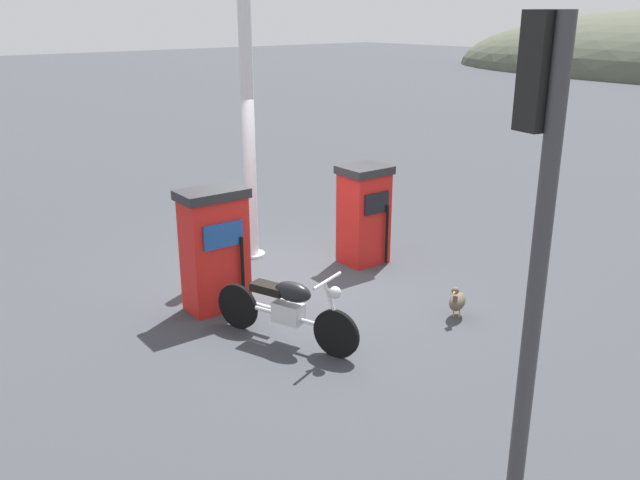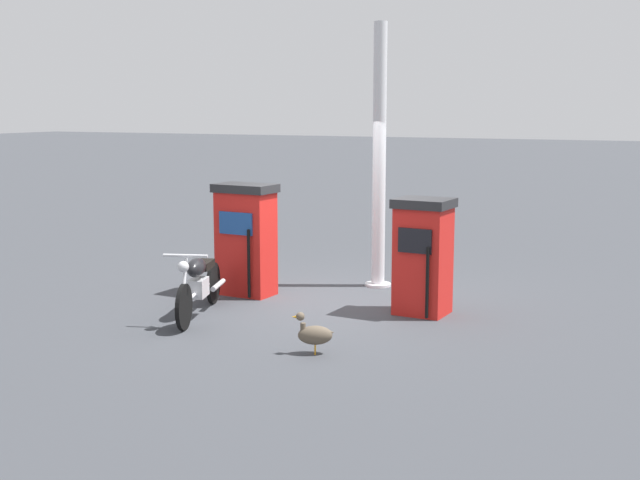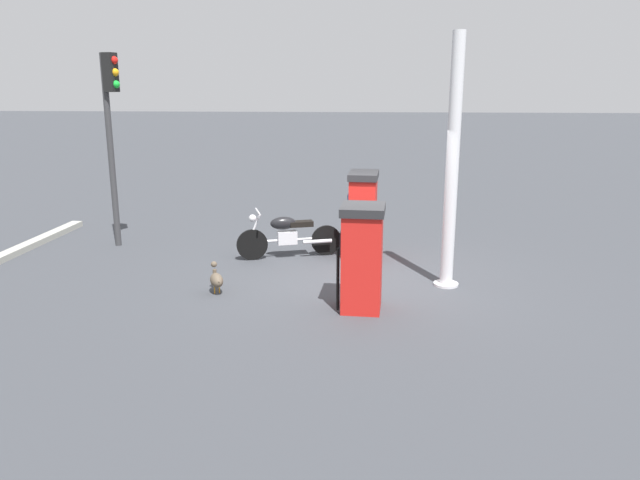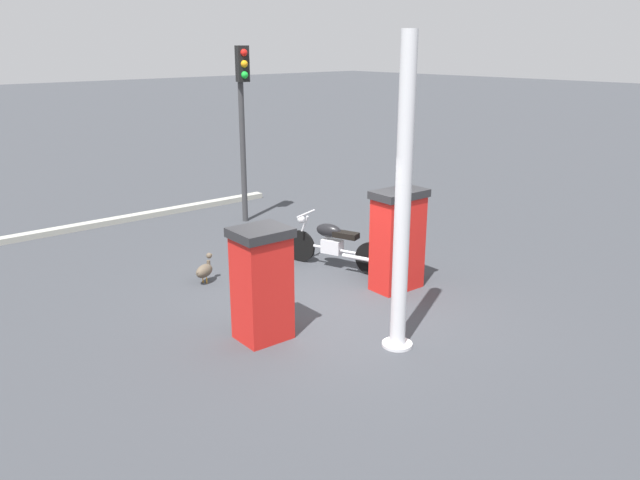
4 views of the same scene
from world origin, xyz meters
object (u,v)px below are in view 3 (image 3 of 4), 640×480
at_px(motorcycle_near_pump, 288,234).
at_px(wandering_duck, 216,279).
at_px(fuel_pump_far, 362,257).
at_px(roadside_traffic_light, 111,117).
at_px(fuel_pump_near, 363,215).
at_px(canopy_support_pole, 452,169).

distance_m(motorcycle_near_pump, wandering_duck, 2.26).
bearing_deg(fuel_pump_far, roadside_traffic_light, -33.52).
distance_m(fuel_pump_near, canopy_support_pole, 2.31).
relative_size(fuel_pump_near, roadside_traffic_light, 0.43).
height_order(fuel_pump_near, wandering_duck, fuel_pump_near).
relative_size(motorcycle_near_pump, roadside_traffic_light, 0.51).
height_order(motorcycle_near_pump, wandering_duck, motorcycle_near_pump).
xyz_separation_m(wandering_duck, roadside_traffic_light, (2.60, -2.71, 2.33)).
relative_size(motorcycle_near_pump, wandering_duck, 4.01).
bearing_deg(wandering_duck, fuel_pump_near, -136.08).
bearing_deg(canopy_support_pole, fuel_pump_far, 40.19).
relative_size(fuel_pump_far, motorcycle_near_pump, 0.80).
bearing_deg(canopy_support_pole, fuel_pump_near, -48.08).
bearing_deg(wandering_duck, canopy_support_pole, -169.86).
xyz_separation_m(roadside_traffic_light, canopy_support_pole, (-6.23, 2.06, -0.66)).
bearing_deg(canopy_support_pole, wandering_duck, 10.14).
bearing_deg(motorcycle_near_pump, wandering_duck, 67.42).
xyz_separation_m(fuel_pump_near, motorcycle_near_pump, (1.39, 0.10, -0.36)).
distance_m(fuel_pump_far, roadside_traffic_light, 6.09).
bearing_deg(fuel_pump_far, canopy_support_pole, -139.81).
bearing_deg(motorcycle_near_pump, fuel_pump_far, 118.31).
xyz_separation_m(fuel_pump_near, roadside_traffic_light, (4.86, -0.54, 1.73)).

